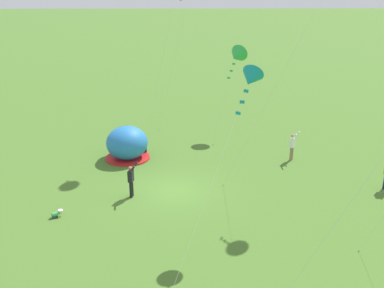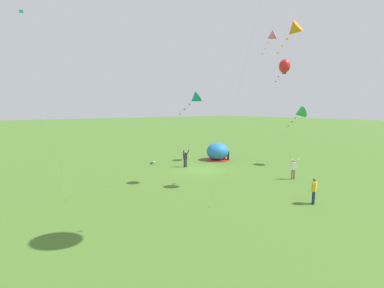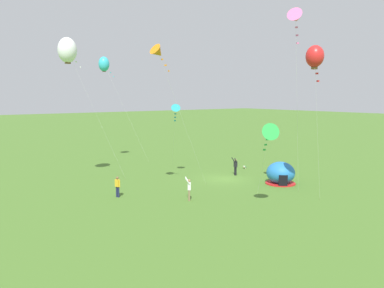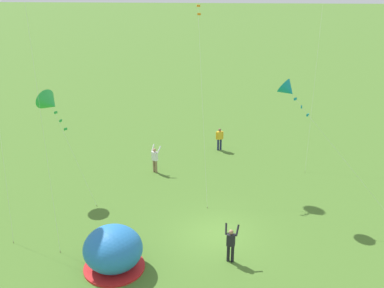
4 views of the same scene
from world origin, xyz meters
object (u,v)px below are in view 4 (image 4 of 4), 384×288
object	(u,v)px
popup_tent	(113,250)
person_far_back	(220,138)
person_flying_kite	(231,243)
kite_green	(50,103)
kite_teal	(288,90)
person_arms_raised	(155,158)

from	to	relation	value
popup_tent	person_far_back	xyz separation A→B (m)	(4.82, 14.45, -0.03)
person_flying_kite	kite_green	bearing A→B (deg)	147.80
popup_tent	person_far_back	world-z (taller)	popup_tent
person_far_back	kite_green	size ratio (longest dim) A/B	0.27
popup_tent	kite_teal	world-z (taller)	kite_teal
popup_tent	person_arms_raised	world-z (taller)	popup_tent
person_flying_kite	kite_teal	world-z (taller)	kite_teal
kite_teal	person_far_back	bearing A→B (deg)	113.14
person_flying_kite	person_arms_raised	size ratio (longest dim) A/B	1.00
person_arms_raised	person_far_back	bearing A→B (deg)	43.79
person_far_back	kite_teal	distance (m)	10.62
popup_tent	person_flying_kite	size ratio (longest dim) A/B	1.49
person_flying_kite	popup_tent	bearing A→B (deg)	-171.28
popup_tent	person_flying_kite	world-z (taller)	popup_tent
person_far_back	person_flying_kite	world-z (taller)	person_flying_kite
person_flying_kite	kite_teal	size ratio (longest dim) A/B	0.25
popup_tent	person_arms_raised	size ratio (longest dim) A/B	1.49
kite_green	person_arms_raised	bearing A→B (deg)	28.79
popup_tent	person_flying_kite	xyz separation A→B (m)	(5.35, 0.82, 0.00)
person_arms_raised	kite_teal	distance (m)	10.53
kite_teal	person_arms_raised	bearing A→B (deg)	152.80
person_arms_raised	person_flying_kite	bearing A→B (deg)	-63.08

